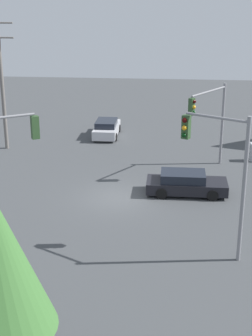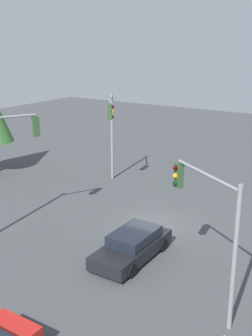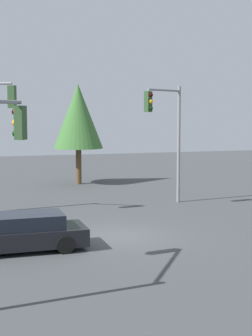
{
  "view_description": "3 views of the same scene",
  "coord_description": "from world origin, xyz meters",
  "px_view_note": "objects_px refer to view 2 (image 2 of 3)",
  "views": [
    {
      "loc": [
        -2.95,
        27.24,
        11.61
      ],
      "look_at": [
        -0.61,
        2.02,
        2.56
      ],
      "focal_mm": 55.0,
      "sensor_mm": 36.0,
      "label": 1
    },
    {
      "loc": [
        -19.27,
        -10.58,
        10.11
      ],
      "look_at": [
        0.54,
        2.23,
        2.87
      ],
      "focal_mm": 45.0,
      "sensor_mm": 36.0,
      "label": 2
    },
    {
      "loc": [
        -5.73,
        -19.53,
        5.0
      ],
      "look_at": [
        0.65,
        0.81,
        2.68
      ],
      "focal_mm": 55.0,
      "sensor_mm": 36.0,
      "label": 3
    }
  ],
  "objects_px": {
    "traffic_signal_main": "(208,213)",
    "traffic_signal_cross": "(111,125)",
    "sedan_dark": "(132,245)",
    "traffic_signal_aux": "(5,154)"
  },
  "relations": [
    {
      "from": "sedan_dark",
      "to": "traffic_signal_main",
      "type": "xyz_separation_m",
      "value": [
        -1.5,
        -4.27,
        3.2
      ]
    },
    {
      "from": "traffic_signal_cross",
      "to": "traffic_signal_aux",
      "type": "distance_m",
      "value": 9.7
    },
    {
      "from": "traffic_signal_main",
      "to": "traffic_signal_aux",
      "type": "xyz_separation_m",
      "value": [
        0.27,
        11.3,
        0.6
      ]
    },
    {
      "from": "sedan_dark",
      "to": "traffic_signal_cross",
      "type": "bearing_deg",
      "value": -50.11
    },
    {
      "from": "traffic_signal_main",
      "to": "traffic_signal_cross",
      "type": "height_order",
      "value": "traffic_signal_cross"
    },
    {
      "from": "traffic_signal_cross",
      "to": "traffic_signal_main",
      "type": "bearing_deg",
      "value": 16.79
    },
    {
      "from": "sedan_dark",
      "to": "traffic_signal_cross",
      "type": "relative_size",
      "value": 0.73
    },
    {
      "from": "traffic_signal_cross",
      "to": "sedan_dark",
      "type": "bearing_deg",
      "value": 8.0
    },
    {
      "from": "traffic_signal_aux",
      "to": "traffic_signal_cross",
      "type": "bearing_deg",
      "value": 28.81
    },
    {
      "from": "traffic_signal_main",
      "to": "traffic_signal_cross",
      "type": "relative_size",
      "value": 0.87
    }
  ]
}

